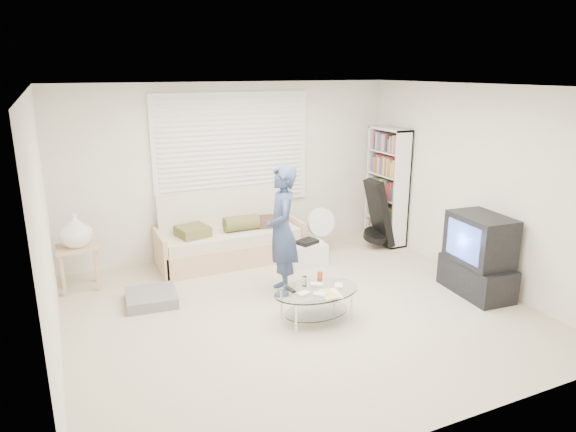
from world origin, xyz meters
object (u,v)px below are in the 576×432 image
tv_unit (478,256)px  coffee_table (317,296)px  bookshelf (387,186)px  futon_sofa (229,239)px

tv_unit → coffee_table: 2.13m
bookshelf → coffee_table: size_ratio=1.86×
bookshelf → coffee_table: 3.03m
futon_sofa → tv_unit: 3.35m
bookshelf → tv_unit: bookshelf is taller
bookshelf → tv_unit: size_ratio=1.82×
tv_unit → coffee_table: tv_unit is taller
futon_sofa → bookshelf: (2.53, -0.22, 0.58)m
tv_unit → coffee_table: bearing=175.2°
futon_sofa → tv_unit: tv_unit is taller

